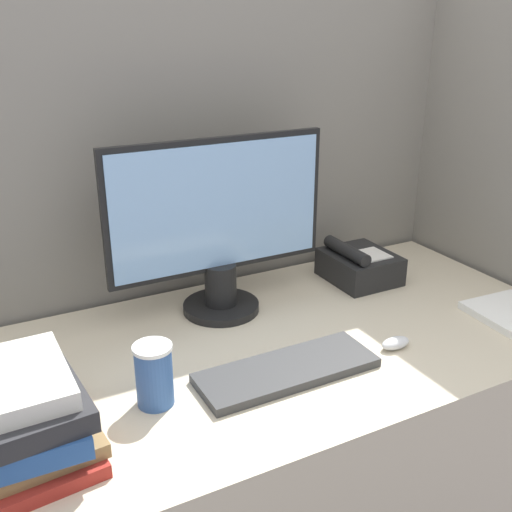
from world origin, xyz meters
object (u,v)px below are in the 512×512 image
(monitor, at_px, (219,230))
(keyboard, at_px, (287,370))
(desk_telephone, at_px, (359,265))
(mouse, at_px, (395,343))
(coffee_cup, at_px, (154,375))
(book_stack, at_px, (13,417))

(monitor, xyz_separation_m, keyboard, (-0.00, -0.34, -0.21))
(monitor, bearing_deg, desk_telephone, -1.27)
(keyboard, relative_size, mouse, 5.33)
(coffee_cup, relative_size, desk_telephone, 0.65)
(monitor, relative_size, desk_telephone, 2.85)
(monitor, distance_m, mouse, 0.50)
(monitor, xyz_separation_m, desk_telephone, (0.44, -0.01, -0.18))
(monitor, xyz_separation_m, book_stack, (-0.55, -0.34, -0.14))
(mouse, height_order, book_stack, book_stack)
(keyboard, xyz_separation_m, mouse, (0.28, -0.02, 0.00))
(keyboard, bearing_deg, monitor, 89.86)
(keyboard, xyz_separation_m, desk_telephone, (0.44, 0.33, 0.04))
(monitor, distance_m, book_stack, 0.66)
(book_stack, distance_m, desk_telephone, 1.04)
(mouse, height_order, coffee_cup, coffee_cup)
(keyboard, distance_m, desk_telephone, 0.55)
(monitor, relative_size, mouse, 7.73)
(keyboard, xyz_separation_m, book_stack, (-0.54, 0.00, 0.07))
(mouse, bearing_deg, desk_telephone, 65.88)
(coffee_cup, xyz_separation_m, desk_telephone, (0.72, 0.30, -0.02))
(keyboard, relative_size, desk_telephone, 1.96)
(keyboard, height_order, coffee_cup, coffee_cup)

